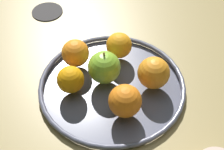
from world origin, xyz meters
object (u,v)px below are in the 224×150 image
(apple, at_px, (104,67))
(orange_front_left, at_px, (75,53))
(orange_center, at_px, (154,73))
(orange_front_right, at_px, (125,101))
(ambient_coaster, at_px, (47,11))
(fruit_bowl, at_px, (112,86))
(orange_back_right, at_px, (71,80))
(orange_back_left, at_px, (119,45))

(apple, relative_size, orange_front_left, 1.25)
(apple, height_order, orange_center, apple)
(orange_front_right, distance_m, ambient_coaster, 0.46)
(fruit_bowl, relative_size, orange_back_right, 5.56)
(orange_front_right, xyz_separation_m, ambient_coaster, (-0.01, 0.46, -0.05))
(apple, distance_m, orange_back_right, 0.09)
(orange_back_right, distance_m, ambient_coaster, 0.35)
(orange_back_left, bearing_deg, apple, -142.23)
(fruit_bowl, xyz_separation_m, orange_front_left, (-0.05, 0.11, 0.04))
(orange_back_left, distance_m, orange_center, 0.13)
(fruit_bowl, bearing_deg, orange_front_left, 113.89)
(fruit_bowl, distance_m, orange_center, 0.11)
(orange_back_right, xyz_separation_m, orange_back_left, (0.16, 0.05, 0.00))
(fruit_bowl, relative_size, orange_back_left, 5.40)
(apple, xyz_separation_m, orange_center, (0.09, -0.07, -0.00))
(fruit_bowl, distance_m, apple, 0.05)
(apple, relative_size, orange_back_left, 1.31)
(apple, distance_m, ambient_coaster, 0.35)
(orange_front_right, bearing_deg, orange_front_left, 99.16)
(fruit_bowl, relative_size, orange_front_right, 4.81)
(orange_back_left, relative_size, orange_front_left, 0.96)
(orange_back_right, distance_m, orange_back_left, 0.17)
(orange_back_right, bearing_deg, ambient_coaster, 78.78)
(orange_front_left, relative_size, ambient_coaster, 0.73)
(orange_front_right, relative_size, orange_back_left, 1.12)
(orange_front_left, height_order, ambient_coaster, orange_front_left)
(apple, bearing_deg, fruit_bowl, -69.38)
(orange_back_right, xyz_separation_m, orange_front_left, (0.05, 0.07, 0.00))
(orange_back_left, bearing_deg, ambient_coaster, 107.46)
(apple, height_order, ambient_coaster, apple)
(orange_back_right, height_order, orange_front_left, orange_front_left)
(ambient_coaster, bearing_deg, orange_front_right, -88.62)
(orange_back_left, bearing_deg, orange_center, -80.51)
(fruit_bowl, bearing_deg, orange_center, -29.59)
(orange_back_right, xyz_separation_m, ambient_coaster, (0.07, 0.34, -0.05))
(ambient_coaster, bearing_deg, orange_back_right, -101.22)
(orange_front_left, bearing_deg, orange_center, -49.36)
(orange_center, relative_size, orange_front_left, 1.11)
(orange_front_right, distance_m, orange_front_left, 0.20)
(orange_front_right, height_order, ambient_coaster, orange_front_right)
(apple, xyz_separation_m, ambient_coaster, (-0.02, 0.35, -0.06))
(orange_front_left, bearing_deg, ambient_coaster, 85.60)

